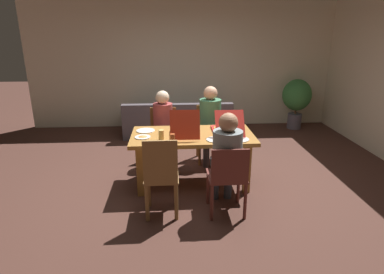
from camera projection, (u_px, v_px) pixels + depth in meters
name	position (u px, v px, depth m)	size (l,w,h in m)	color
ground_plane	(192.00, 183.00, 4.64)	(20.00, 20.00, 0.00)	#4C2E25
back_wall	(183.00, 65.00, 7.09)	(6.65, 0.12, 2.68)	beige
dining_table	(192.00, 142.00, 4.44)	(1.66, 0.87, 0.73)	#A26D30
chair_0	(228.00, 177.00, 3.68)	(0.44, 0.44, 0.87)	brown
person_0	(226.00, 154.00, 3.75)	(0.34, 0.54, 1.22)	#343C46
chair_1	(209.00, 131.00, 5.38)	(0.43, 0.46, 0.90)	brown
person_1	(210.00, 118.00, 5.17)	(0.34, 0.50, 1.25)	#39323A
chair_2	(164.00, 131.00, 5.32)	(0.45, 0.40, 0.88)	brown
person_2	(163.00, 122.00, 5.12)	(0.31, 0.52, 1.19)	#404338
chair_3	(161.00, 177.00, 3.65)	(0.39, 0.39, 0.97)	olive
pizza_box_0	(184.00, 132.00, 4.33)	(0.38, 0.49, 0.39)	red
pizza_box_1	(226.00, 128.00, 4.51)	(0.38, 0.61, 0.34)	red
plate_0	(146.00, 131.00, 4.54)	(0.26, 0.26, 0.01)	white
plate_1	(143.00, 137.00, 4.27)	(0.21, 0.21, 0.03)	white
plate_2	(216.00, 140.00, 4.17)	(0.25, 0.25, 0.01)	white
plate_3	(239.00, 139.00, 4.19)	(0.26, 0.26, 0.01)	white
drinking_glass_0	(172.00, 139.00, 4.04)	(0.06, 0.06, 0.12)	#B15229
drinking_glass_1	(161.00, 135.00, 4.16)	(0.07, 0.07, 0.13)	#E7BF67
couch	(178.00, 122.00, 6.72)	(2.18, 0.84, 0.71)	#51494F
potted_plant	(297.00, 98.00, 7.01)	(0.61, 0.61, 1.08)	#5A5665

